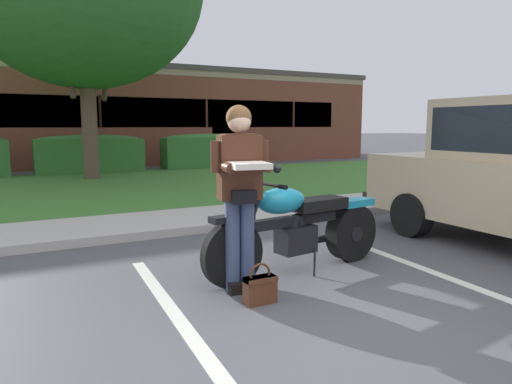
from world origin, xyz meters
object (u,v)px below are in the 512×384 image
rider_person (240,183)px  hedge_center_right (90,153)px  motorcycle (304,226)px  handbag (260,287)px  hedge_right (205,150)px  brick_building (82,116)px

rider_person → hedge_center_right: (0.54, 11.85, -0.36)m
motorcycle → handbag: size_ratio=6.22×
hedge_center_right → hedge_right: (3.91, -0.00, 0.00)m
motorcycle → brick_building: brick_building is taller
rider_person → hedge_center_right: size_ratio=0.52×
rider_person → hedge_center_right: 11.86m
hedge_center_right → hedge_right: same height
handbag → hedge_center_right: (0.53, 12.21, 0.51)m
hedge_center_right → handbag: bearing=-92.5°
handbag → hedge_center_right: 12.24m
hedge_center_right → rider_person: bearing=-92.6°
motorcycle → rider_person: rider_person is taller
rider_person → brick_building: 18.20m
rider_person → hedge_right: 12.66m
rider_person → hedge_right: size_ratio=0.56×
handbag → motorcycle: bearing=35.2°
hedge_right → brick_building: brick_building is taller
motorcycle → rider_person: (-0.85, -0.23, 0.53)m
rider_person → hedge_right: rider_person is taller
motorcycle → hedge_right: bearing=72.8°
hedge_right → hedge_center_right: bearing=180.0°
handbag → brick_building: bearing=86.2°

